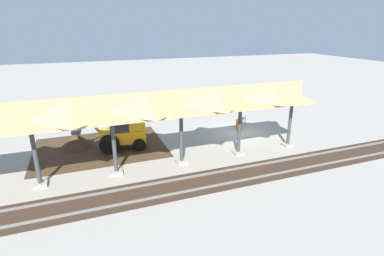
{
  "coord_description": "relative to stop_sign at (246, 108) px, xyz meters",
  "views": [
    {
      "loc": [
        12.21,
        20.8,
        8.55
      ],
      "look_at": [
        5.04,
        1.8,
        1.6
      ],
      "focal_mm": 28.0,
      "sensor_mm": 36.0,
      "label": 1
    }
  ],
  "objects": [
    {
      "name": "stop_sign",
      "position": [
        0.0,
        0.0,
        0.0
      ],
      "size": [
        0.76,
        0.15,
        2.38
      ],
      "color": "gray",
      "rests_on": "ground"
    },
    {
      "name": "backhoe",
      "position": [
        11.04,
        1.29,
        -0.44
      ],
      "size": [
        5.12,
        2.05,
        2.82
      ],
      "color": "orange",
      "rests_on": "ground"
    },
    {
      "name": "dirt_work_zone",
      "position": [
        12.52,
        0.54,
        -1.71
      ],
      "size": [
        9.22,
        7.0,
        0.01
      ],
      "primitive_type": "cube",
      "color": "#42301E",
      "rests_on": "ground"
    },
    {
      "name": "ground_plane",
      "position": [
        1.19,
        1.3,
        -1.72
      ],
      "size": [
        120.0,
        120.0,
        0.0
      ],
      "primitive_type": "plane",
      "color": "#9E998E"
    },
    {
      "name": "traffic_barrel",
      "position": [
        0.89,
        0.52,
        -1.27
      ],
      "size": [
        0.56,
        0.56,
        0.9
      ],
      "primitive_type": "cylinder",
      "color": "orange",
      "rests_on": "ground"
    },
    {
      "name": "rail_tracks",
      "position": [
        1.19,
        8.02,
        -1.69
      ],
      "size": [
        60.0,
        2.58,
        0.15
      ],
      "color": "slate",
      "rests_on": "ground"
    },
    {
      "name": "platform_canopy",
      "position": [
        9.83,
        5.15,
        2.46
      ],
      "size": [
        22.19,
        3.2,
        4.9
      ],
      "color": "#9E998E",
      "rests_on": "ground"
    },
    {
      "name": "dirt_mound",
      "position": [
        14.13,
        -0.23,
        -1.72
      ],
      "size": [
        4.8,
        4.8,
        2.14
      ],
      "primitive_type": "cone",
      "color": "#42301E",
      "rests_on": "ground"
    }
  ]
}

